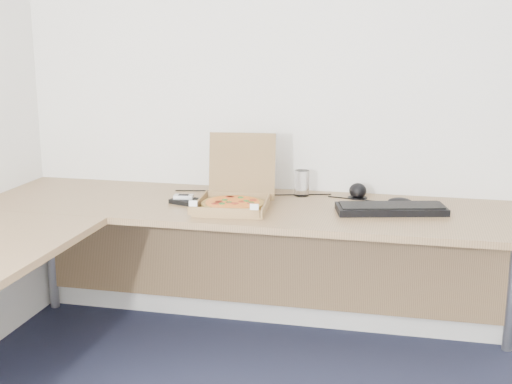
% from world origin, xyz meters
% --- Properties ---
extents(room_shell, '(3.50, 3.50, 2.50)m').
position_xyz_m(room_shell, '(0.00, 0.00, 1.25)').
color(room_shell, white).
rests_on(room_shell, ground).
extents(desk, '(2.50, 2.20, 0.73)m').
position_xyz_m(desk, '(-0.82, 0.97, 0.70)').
color(desk, olive).
rests_on(desk, ground).
extents(pizza_box, '(0.31, 0.36, 0.32)m').
position_xyz_m(pizza_box, '(-0.56, 1.32, 0.77)').
color(pizza_box, olive).
rests_on(pizza_box, desk).
extents(drinking_glass, '(0.07, 0.07, 0.12)m').
position_xyz_m(drinking_glass, '(-0.30, 1.63, 0.79)').
color(drinking_glass, white).
rests_on(drinking_glass, desk).
extents(keyboard, '(0.50, 0.28, 0.03)m').
position_xyz_m(keyboard, '(0.13, 1.40, 0.74)').
color(keyboard, black).
rests_on(keyboard, desk).
extents(mouse, '(0.13, 0.10, 0.04)m').
position_xyz_m(mouse, '(0.16, 1.52, 0.75)').
color(mouse, black).
rests_on(mouse, desk).
extents(wallet, '(0.14, 0.13, 0.02)m').
position_xyz_m(wallet, '(-0.81, 1.37, 0.74)').
color(wallet, black).
rests_on(wallet, desk).
extents(phone, '(0.09, 0.06, 0.02)m').
position_xyz_m(phone, '(-0.81, 1.37, 0.76)').
color(phone, '#B2B5BA').
rests_on(phone, wallet).
extents(dome_speaker, '(0.09, 0.09, 0.08)m').
position_xyz_m(dome_speaker, '(-0.04, 1.64, 0.77)').
color(dome_speaker, black).
rests_on(dome_speaker, desk).
extents(cable_bundle, '(0.53, 0.11, 0.01)m').
position_xyz_m(cable_bundle, '(-0.40, 1.61, 0.73)').
color(cable_bundle, black).
rests_on(cable_bundle, desk).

